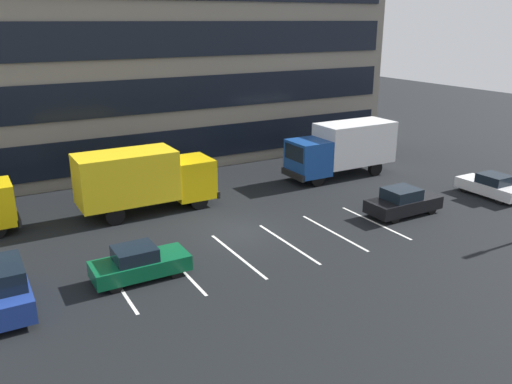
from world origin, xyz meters
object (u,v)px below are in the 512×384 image
at_px(suv_navy, 2,288).
at_px(sedan_forest, 139,263).
at_px(box_truck_yellow_all, 144,178).
at_px(sedan_white, 491,186).
at_px(box_truck_blue, 343,147).
at_px(sedan_black, 403,202).

relative_size(suv_navy, sedan_forest, 1.06).
xyz_separation_m(box_truck_yellow_all, sedan_white, (19.40, -7.91, -1.35)).
bearing_deg(suv_navy, box_truck_blue, 19.31).
height_order(box_truck_blue, sedan_forest, box_truck_blue).
height_order(box_truck_yellow_all, sedan_white, box_truck_yellow_all).
distance_m(sedan_white, sedan_black, 7.04).
height_order(box_truck_blue, suv_navy, box_truck_blue).
distance_m(box_truck_blue, suv_navy, 23.64).
relative_size(box_truck_blue, box_truck_yellow_all, 1.02).
xyz_separation_m(box_truck_blue, sedan_black, (-1.86, -7.74, -1.34)).
bearing_deg(box_truck_blue, sedan_forest, -155.32).
height_order(suv_navy, sedan_forest, suv_navy).
distance_m(box_truck_blue, box_truck_yellow_all, 14.23).
bearing_deg(suv_navy, sedan_black, 0.19).
xyz_separation_m(suv_navy, sedan_white, (27.45, -0.31, -0.26)).
height_order(sedan_white, sedan_black, sedan_black).
bearing_deg(sedan_white, box_truck_yellow_all, 157.82).
relative_size(box_truck_blue, sedan_white, 1.98).
bearing_deg(sedan_white, box_truck_blue, 122.50).
distance_m(box_truck_yellow_all, suv_navy, 11.13).
bearing_deg(sedan_black, sedan_white, -3.03).
distance_m(box_truck_blue, sedan_white, 9.72).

